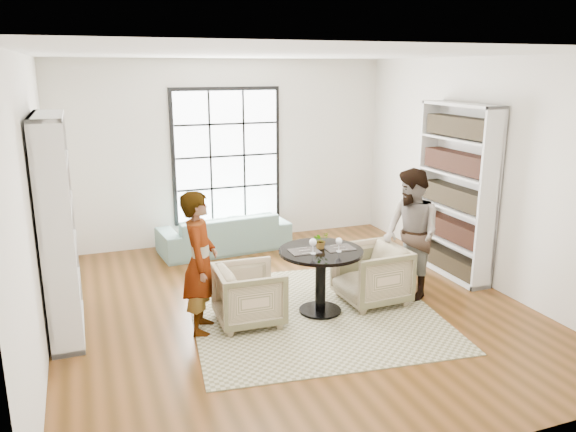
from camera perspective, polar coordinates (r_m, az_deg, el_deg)
name	(u,v)px	position (r m, az deg, el deg)	size (l,w,h in m)	color
ground	(290,306)	(7.02, 0.25, -9.17)	(6.00, 6.00, 0.00)	brown
room_shell	(275,198)	(7.10, -1.29, 1.83)	(6.00, 6.01, 6.00)	silver
rug	(313,312)	(6.85, 2.56, -9.74)	(2.86, 2.86, 0.01)	tan
pedestal_table	(321,267)	(6.66, 3.34, -5.24)	(0.99, 0.99, 0.79)	black
sofa	(224,232)	(9.06, -6.49, -1.64)	(2.06, 0.80, 0.60)	gray
armchair_left	(249,295)	(6.49, -3.96, -7.99)	(0.73, 0.75, 0.68)	tan
armchair_right	(371,274)	(7.10, 8.43, -5.89)	(0.78, 0.80, 0.73)	#BAB185
person_left	(200,263)	(6.20, -8.92, -4.71)	(0.58, 0.38, 1.60)	gray
person_right	(411,234)	(7.22, 12.40, -1.83)	(0.80, 0.63, 1.65)	gray
placemat_left	(304,251)	(6.52, 1.68, -3.58)	(0.34, 0.26, 0.01)	black
placemat_right	(339,248)	(6.66, 5.21, -3.25)	(0.34, 0.26, 0.01)	black
cutlery_left	(304,250)	(6.52, 1.68, -3.52)	(0.14, 0.22, 0.01)	silver
cutlery_right	(339,247)	(6.66, 5.21, -3.20)	(0.14, 0.22, 0.01)	silver
wine_glass_left	(313,243)	(6.41, 2.56, -2.73)	(0.08, 0.08, 0.18)	silver
wine_glass_right	(339,242)	(6.50, 5.20, -2.61)	(0.08, 0.08, 0.17)	silver
flower_centerpiece	(321,240)	(6.61, 3.35, -2.46)	(0.18, 0.16, 0.20)	gray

